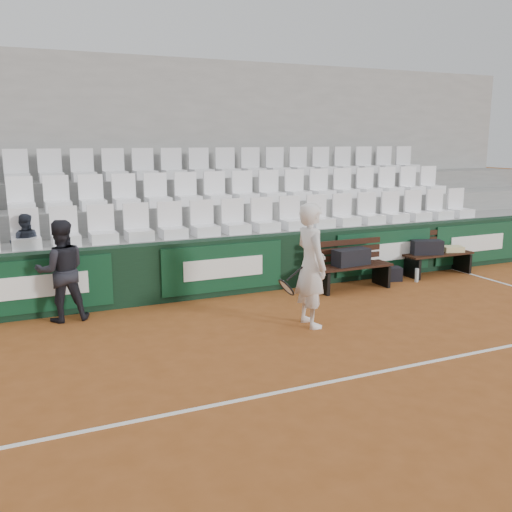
{
  "coord_description": "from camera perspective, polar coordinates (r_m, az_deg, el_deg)",
  "views": [
    {
      "loc": [
        -3.64,
        -5.16,
        2.71
      ],
      "look_at": [
        -0.22,
        2.4,
        1.0
      ],
      "focal_mm": 40.0,
      "sensor_mm": 36.0,
      "label": 1
    }
  ],
  "objects": [
    {
      "name": "spectator_c",
      "position": [
        9.74,
        -22.26,
        3.64
      ],
      "size": [
        0.56,
        0.48,
        1.0
      ],
      "primitive_type": "imported",
      "rotation": [
        0.0,
        0.0,
        2.91
      ],
      "color": "#1F242F",
      "rests_on": "grandstand_tier_front"
    },
    {
      "name": "seat_row_front",
      "position": [
        10.37,
        -3.54,
        3.9
      ],
      "size": [
        11.9,
        0.44,
        0.63
      ],
      "primitive_type": "cube",
      "color": "white",
      "rests_on": "grandstand_tier_front"
    },
    {
      "name": "grandstand_tier_front",
      "position": [
        10.67,
        -3.82,
        -0.33
      ],
      "size": [
        18.0,
        0.95,
        1.0
      ],
      "primitive_type": "cube",
      "color": "gray",
      "rests_on": "ground"
    },
    {
      "name": "towel",
      "position": [
        12.29,
        19.06,
        0.68
      ],
      "size": [
        0.47,
        0.39,
        0.11
      ],
      "primitive_type": "cube",
      "rotation": [
        0.0,
        0.0,
        -0.3
      ],
      "color": "beige",
      "rests_on": "bench_right"
    },
    {
      "name": "sports_bag_right",
      "position": [
        11.85,
        16.7,
        0.85
      ],
      "size": [
        0.66,
        0.46,
        0.28
      ],
      "primitive_type": "cube",
      "rotation": [
        0.0,
        0.0,
        -0.32
      ],
      "color": "black",
      "rests_on": "bench_right"
    },
    {
      "name": "tennis_player",
      "position": [
        8.31,
        5.52,
        -0.93
      ],
      "size": [
        0.72,
        0.68,
        1.82
      ],
      "color": "white",
      "rests_on": "ground"
    },
    {
      "name": "seat_row_mid",
      "position": [
        11.21,
        -5.31,
        6.77
      ],
      "size": [
        11.9,
        0.44,
        0.63
      ],
      "primitive_type": "cube",
      "color": "white",
      "rests_on": "grandstand_tier_mid"
    },
    {
      "name": "grandstand_tier_back",
      "position": [
        12.36,
        -6.95,
        3.38
      ],
      "size": [
        18.0,
        0.95,
        1.9
      ],
      "primitive_type": "cube",
      "color": "gray",
      "rests_on": "ground"
    },
    {
      "name": "grandstand_tier_mid",
      "position": [
        11.51,
        -5.5,
        1.67
      ],
      "size": [
        18.0,
        0.95,
        1.45
      ],
      "primitive_type": "cube",
      "color": "gray",
      "rests_on": "ground"
    },
    {
      "name": "water_bottle_far",
      "position": [
        11.4,
        15.78,
        -1.86
      ],
      "size": [
        0.07,
        0.07,
        0.26
      ],
      "primitive_type": "cylinder",
      "color": "silver",
      "rests_on": "ground"
    },
    {
      "name": "ground",
      "position": [
        6.87,
        10.21,
        -11.78
      ],
      "size": [
        80.0,
        80.0,
        0.0
      ],
      "primitive_type": "plane",
      "color": "#975022",
      "rests_on": "ground"
    },
    {
      "name": "bench_left",
      "position": [
        10.59,
        9.6,
        -2.08
      ],
      "size": [
        1.5,
        0.56,
        0.45
      ],
      "primitive_type": "cube",
      "color": "black",
      "rests_on": "ground"
    },
    {
      "name": "seat_row_back",
      "position": [
        12.08,
        -6.84,
        9.22
      ],
      "size": [
        11.9,
        0.44,
        0.63
      ],
      "primitive_type": "cube",
      "color": "silver",
      "rests_on": "grandstand_tier_back"
    },
    {
      "name": "ball_kid",
      "position": [
        9.01,
        -18.89,
        -1.41
      ],
      "size": [
        0.75,
        0.58,
        1.54
      ],
      "primitive_type": "imported",
      "rotation": [
        0.0,
        0.0,
        3.14
      ],
      "color": "black",
      "rests_on": "ground"
    },
    {
      "name": "water_bottle_near",
      "position": [
        10.53,
        6.82,
        -2.58
      ],
      "size": [
        0.08,
        0.08,
        0.27
      ],
      "primitive_type": "cylinder",
      "color": "silver",
      "rests_on": "ground"
    },
    {
      "name": "court_baseline",
      "position": [
        6.87,
        10.22,
        -11.75
      ],
      "size": [
        18.0,
        0.06,
        0.01
      ],
      "primitive_type": "cube",
      "color": "white",
      "rests_on": "ground"
    },
    {
      "name": "grandstand_rear_wall",
      "position": [
        12.85,
        -7.93,
        9.27
      ],
      "size": [
        18.0,
        0.3,
        4.4
      ],
      "primitive_type": "cube",
      "color": "#959592",
      "rests_on": "ground"
    },
    {
      "name": "sports_bag_ground",
      "position": [
        11.38,
        13.21,
        -1.75
      ],
      "size": [
        0.5,
        0.38,
        0.27
      ],
      "primitive_type": "cube",
      "rotation": [
        0.0,
        0.0,
        -0.29
      ],
      "color": "black",
      "rests_on": "ground"
    },
    {
      "name": "sports_bag_left",
      "position": [
        10.51,
        9.5,
        -0.1
      ],
      "size": [
        0.72,
        0.37,
        0.3
      ],
      "primitive_type": "cube",
      "rotation": [
        0.0,
        0.0,
        0.1
      ],
      "color": "black",
      "rests_on": "bench_left"
    },
    {
      "name": "back_barrier",
      "position": [
        10.12,
        -2.2,
        -0.97
      ],
      "size": [
        18.0,
        0.34,
        1.0
      ],
      "color": "black",
      "rests_on": "ground"
    },
    {
      "name": "bench_right",
      "position": [
        12.11,
        17.67,
        -0.74
      ],
      "size": [
        1.5,
        0.56,
        0.45
      ],
      "primitive_type": "cube",
      "color": "black",
      "rests_on": "ground"
    }
  ]
}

